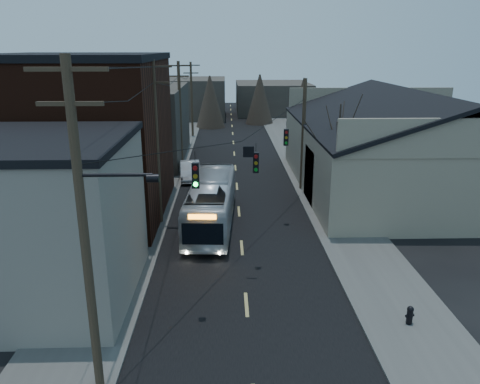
% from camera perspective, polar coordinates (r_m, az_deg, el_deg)
% --- Properties ---
extents(road_surface, '(9.00, 110.00, 0.02)m').
position_cam_1_polar(road_surface, '(41.24, -0.51, 2.28)').
color(road_surface, black).
rests_on(road_surface, ground).
extents(sidewalk_left, '(4.00, 110.00, 0.12)m').
position_cam_1_polar(sidewalk_left, '(41.62, -9.50, 2.25)').
color(sidewalk_left, '#474744').
rests_on(sidewalk_left, ground).
extents(sidewalk_right, '(4.00, 110.00, 0.12)m').
position_cam_1_polar(sidewalk_right, '(41.86, 8.43, 2.39)').
color(sidewalk_right, '#474744').
rests_on(sidewalk_right, ground).
extents(building_clapboard, '(8.00, 8.00, 7.00)m').
position_cam_1_polar(building_clapboard, '(21.76, -23.76, -3.48)').
color(building_clapboard, gray).
rests_on(building_clapboard, ground).
extents(building_brick, '(10.00, 12.00, 10.00)m').
position_cam_1_polar(building_brick, '(31.73, -18.61, 6.08)').
color(building_brick, black).
rests_on(building_brick, ground).
extents(building_left_far, '(9.00, 14.00, 7.00)m').
position_cam_1_polar(building_left_far, '(47.20, -12.40, 8.12)').
color(building_left_far, '#36312B').
rests_on(building_left_far, ground).
extents(warehouse, '(16.16, 20.60, 7.73)m').
position_cam_1_polar(warehouse, '(38.31, 19.54, 4.25)').
color(warehouse, gray).
rests_on(warehouse, ground).
extents(building_far_left, '(10.00, 12.00, 6.00)m').
position_cam_1_polar(building_far_left, '(75.41, -5.73, 11.33)').
color(building_far_left, '#36312B').
rests_on(building_far_left, ground).
extents(building_far_right, '(12.00, 14.00, 5.00)m').
position_cam_1_polar(building_far_right, '(80.63, 3.96, 11.39)').
color(building_far_right, '#36312B').
rests_on(building_far_right, ground).
extents(bare_tree, '(0.40, 0.40, 7.20)m').
position_cam_1_polar(bare_tree, '(31.52, 11.79, 3.94)').
color(bare_tree, black).
rests_on(bare_tree, ground).
extents(utility_lines, '(11.24, 45.28, 10.50)m').
position_cam_1_polar(utility_lines, '(34.53, -5.54, 7.66)').
color(utility_lines, '#382B1E').
rests_on(utility_lines, ground).
extents(bus, '(3.09, 10.69, 2.94)m').
position_cam_1_polar(bus, '(28.94, -3.49, -1.29)').
color(bus, '#B3BAC0').
rests_on(bus, ground).
extents(parked_car, '(2.00, 4.65, 1.49)m').
position_cam_1_polar(parked_car, '(39.46, -6.11, 2.60)').
color(parked_car, '#B0B3B8').
rests_on(parked_car, ground).
extents(fire_hydrant, '(0.37, 0.26, 0.77)m').
position_cam_1_polar(fire_hydrant, '(20.29, 20.00, -13.84)').
color(fire_hydrant, black).
rests_on(fire_hydrant, sidewalk_right).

